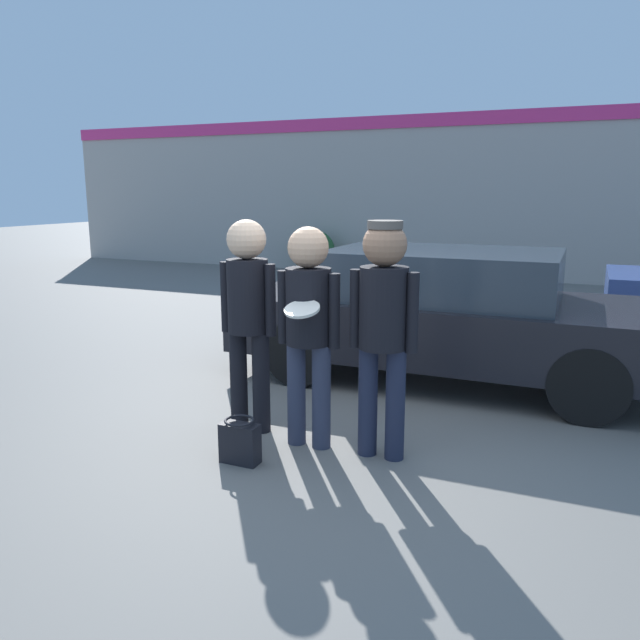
{
  "coord_description": "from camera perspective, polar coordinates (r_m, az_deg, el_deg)",
  "views": [
    {
      "loc": [
        2.02,
        -4.37,
        2.05
      ],
      "look_at": [
        0.04,
        0.21,
        1.0
      ],
      "focal_mm": 35.0,
      "sensor_mm": 36.0,
      "label": 1
    }
  ],
  "objects": [
    {
      "name": "handbag",
      "position": [
        4.86,
        -7.33,
        -10.98
      ],
      "size": [
        0.3,
        0.23,
        0.35
      ],
      "color": "black",
      "rests_on": "ground"
    },
    {
      "name": "person_left",
      "position": [
        5.24,
        -6.6,
        1.3
      ],
      "size": [
        0.51,
        0.34,
        1.81
      ],
      "color": "black",
      "rests_on": "ground"
    },
    {
      "name": "parked_car_near",
      "position": [
        6.89,
        11.63,
        0.6
      ],
      "size": [
        4.57,
        1.93,
        1.41
      ],
      "color": "black",
      "rests_on": "ground"
    },
    {
      "name": "shrub",
      "position": [
        15.54,
        -0.59,
        6.27
      ],
      "size": [
        1.08,
        1.08,
        1.08
      ],
      "color": "#285B2D",
      "rests_on": "ground"
    },
    {
      "name": "storefront_building",
      "position": [
        15.0,
        15.84,
        10.89
      ],
      "size": [
        24.0,
        0.22,
        3.77
      ],
      "color": "#B2A89E",
      "rests_on": "ground"
    },
    {
      "name": "ground_plane",
      "position": [
        5.23,
        -1.4,
        -11.19
      ],
      "size": [
        56.0,
        56.0,
        0.0
      ],
      "primitive_type": "plane",
      "color": "#66635E"
    },
    {
      "name": "person_right",
      "position": [
        4.68,
        5.81,
        0.36
      ],
      "size": [
        0.53,
        0.36,
        1.83
      ],
      "color": "#1E2338",
      "rests_on": "ground"
    },
    {
      "name": "person_middle_with_frisbee",
      "position": [
        4.88,
        -1.07,
        0.29
      ],
      "size": [
        0.53,
        0.57,
        1.77
      ],
      "color": "#2D3347",
      "rests_on": "ground"
    }
  ]
}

